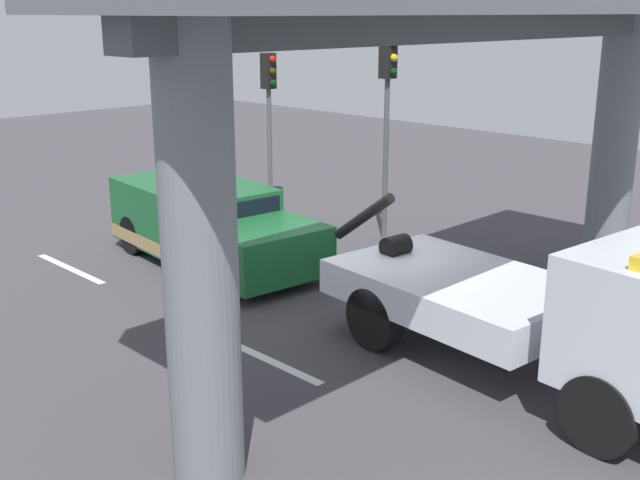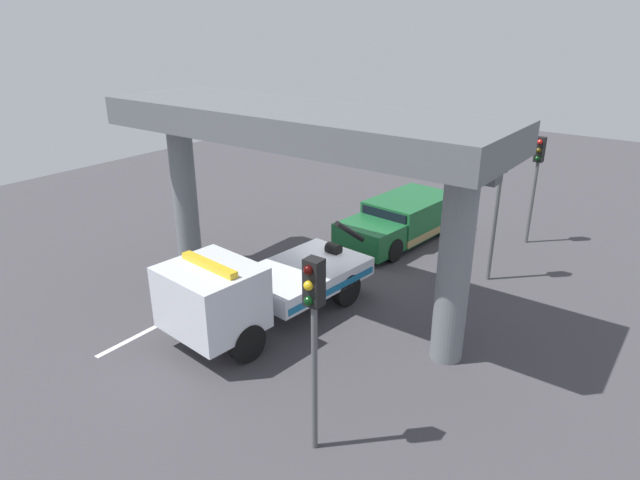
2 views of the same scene
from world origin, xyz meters
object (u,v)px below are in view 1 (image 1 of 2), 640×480
traffic_light_near (269,96)px  traffic_light_far (388,94)px  towed_van_green (209,226)px  tow_truck_white (569,309)px

traffic_light_near → traffic_light_far: traffic_light_far is taller
traffic_light_far → towed_van_green: bearing=-109.0°
towed_van_green → traffic_light_far: bearing=71.0°
traffic_light_near → traffic_light_far: (4.00, 0.00, 0.34)m
traffic_light_near → tow_truck_white: bearing=-20.9°
towed_van_green → traffic_light_far: (1.39, 4.03, 2.52)m
towed_van_green → traffic_light_far: 4.95m
tow_truck_white → traffic_light_far: size_ratio=1.61×
tow_truck_white → towed_van_green: size_ratio=1.36×
traffic_light_near → traffic_light_far: 4.01m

